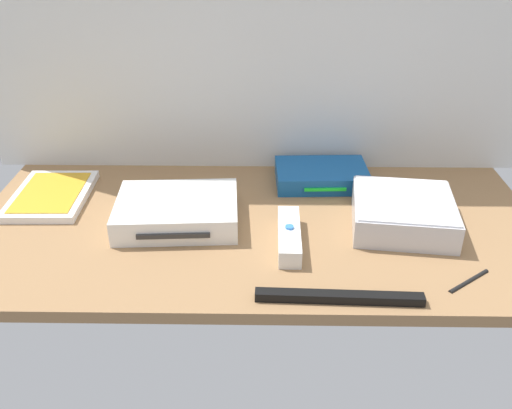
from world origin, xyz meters
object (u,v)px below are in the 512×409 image
game_console (177,211)px  network_router (321,175)px  mini_computer (403,213)px  remote_wand (289,236)px  stylus_pen (469,280)px  game_case (51,195)px  sensor_bar (339,297)px

game_console → network_router: (26.67, 15.69, -0.50)cm
network_router → mini_computer: bearing=-54.7°
remote_wand → game_console: bearing=161.6°
remote_wand → stylus_pen: remote_wand is taller
network_router → stylus_pen: (19.37, -32.48, -1.35)cm
game_case → sensor_bar: size_ratio=0.80×
network_router → stylus_pen: bearing=-61.3°
stylus_pen → game_case: bearing=160.7°
mini_computer → stylus_pen: 17.42cm
game_case → sensor_bar: 59.32cm
mini_computer → game_case: 65.23cm
network_router → sensor_bar: size_ratio=0.77×
game_console → mini_computer: (39.33, -0.88, 0.44)cm
game_console → stylus_pen: 49.04cm
mini_computer → game_case: size_ratio=0.98×
network_router → stylus_pen: size_ratio=2.05×
network_router → sensor_bar: (-0.65, -37.37, -1.00)cm
network_router → stylus_pen: 37.84cm
game_case → sensor_bar: (51.27, -29.85, -0.06)cm
game_console → game_case: bearing=158.6°
mini_computer → stylus_pen: mini_computer is taller
game_case → remote_wand: size_ratio=1.30×
network_router → remote_wand: 23.57cm
network_router → game_console: bearing=-151.7°
sensor_bar → stylus_pen: sensor_bar is taller
network_router → remote_wand: (-7.24, -22.43, -0.19)cm
game_case → game_console: bearing=-19.0°
game_console → game_case: 26.58cm
game_console → game_case: (-25.25, 8.17, -1.44)cm
stylus_pen → game_console: bearing=160.0°
remote_wand → sensor_bar: size_ratio=0.62×
game_case → stylus_pen: game_case is taller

